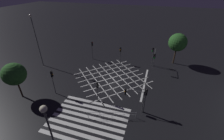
# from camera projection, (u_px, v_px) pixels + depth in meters

# --- Properties ---
(ground_plane) EXTENTS (200.00, 200.00, 0.00)m
(ground_plane) POSITION_uv_depth(u_px,v_px,m) (112.00, 78.00, 27.50)
(ground_plane) COLOR black
(road_markings) EXTENTS (14.73, 20.96, 0.01)m
(road_markings) POSITION_uv_depth(u_px,v_px,m) (102.00, 99.00, 22.42)
(road_markings) COLOR silver
(road_markings) RESTS_ON ground_plane
(traffic_light_se_cross) EXTENTS (0.36, 0.39, 3.86)m
(traffic_light_se_cross) POSITION_uv_depth(u_px,v_px,m) (146.00, 96.00, 18.94)
(traffic_light_se_cross) COLOR #424244
(traffic_light_se_cross) RESTS_ON ground_plane
(traffic_light_median_south) EXTENTS (0.36, 0.39, 3.27)m
(traffic_light_median_south) POSITION_uv_depth(u_px,v_px,m) (97.00, 87.00, 21.13)
(traffic_light_median_south) COLOR #424244
(traffic_light_median_south) RESTS_ON ground_plane
(traffic_light_median_north) EXTENTS (0.36, 0.39, 3.59)m
(traffic_light_median_north) POSITION_uv_depth(u_px,v_px,m) (120.00, 52.00, 31.27)
(traffic_light_median_north) COLOR #424244
(traffic_light_median_north) RESTS_ON ground_plane
(traffic_light_nw_main) EXTENTS (0.39, 0.36, 4.16)m
(traffic_light_nw_main) POSITION_uv_depth(u_px,v_px,m) (92.00, 47.00, 32.69)
(traffic_light_nw_main) COLOR #424244
(traffic_light_nw_main) RESTS_ON ground_plane
(traffic_light_sw_main) EXTENTS (0.39, 0.36, 4.09)m
(traffic_light_sw_main) POSITION_uv_depth(u_px,v_px,m) (53.00, 78.00, 22.18)
(traffic_light_sw_main) COLOR #424244
(traffic_light_sw_main) RESTS_ON ground_plane
(traffic_light_se_main) EXTENTS (2.63, 0.36, 3.54)m
(traffic_light_se_main) POSITION_uv_depth(u_px,v_px,m) (133.00, 95.00, 19.31)
(traffic_light_se_main) COLOR #424244
(traffic_light_se_main) RESTS_ON ground_plane
(traffic_light_ne_main) EXTENTS (0.39, 0.36, 3.95)m
(traffic_light_ne_main) POSITION_uv_depth(u_px,v_px,m) (153.00, 53.00, 30.32)
(traffic_light_ne_main) COLOR #424244
(traffic_light_ne_main) RESTS_ON ground_plane
(traffic_light_ne_cross) EXTENTS (0.36, 2.66, 3.97)m
(traffic_light_ne_cross) POSITION_uv_depth(u_px,v_px,m) (154.00, 56.00, 28.63)
(traffic_light_ne_cross) COLOR #424244
(traffic_light_ne_cross) RESTS_ON ground_plane
(street_lamp_east) EXTENTS (0.52, 0.52, 8.05)m
(street_lamp_east) POSITION_uv_depth(u_px,v_px,m) (50.00, 129.00, 11.17)
(street_lamp_east) COLOR #424244
(street_lamp_east) RESTS_ON ground_plane
(street_lamp_west) EXTENTS (0.43, 0.43, 10.29)m
(street_lamp_west) POSITION_uv_depth(u_px,v_px,m) (35.00, 35.00, 28.32)
(street_lamp_west) COLOR #424244
(street_lamp_west) RESTS_ON ground_plane
(street_tree_near) EXTENTS (3.61, 3.61, 6.52)m
(street_tree_near) POSITION_uv_depth(u_px,v_px,m) (178.00, 42.00, 30.07)
(street_tree_near) COLOR #38281C
(street_tree_near) RESTS_ON ground_plane
(street_tree_far) EXTENTS (3.22, 3.22, 5.67)m
(street_tree_far) POSITION_uv_depth(u_px,v_px,m) (14.00, 74.00, 20.97)
(street_tree_far) COLOR #38281C
(street_tree_far) RESTS_ON ground_plane
(pedestrian_railing) EXTENTS (5.92, 1.88, 1.05)m
(pedestrian_railing) POSITION_uv_depth(u_px,v_px,m) (112.00, 114.00, 19.03)
(pedestrian_railing) COLOR gray
(pedestrian_railing) RESTS_ON ground_plane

